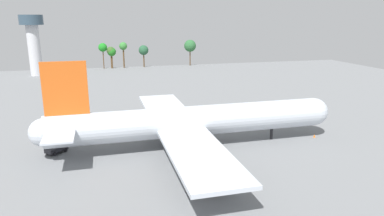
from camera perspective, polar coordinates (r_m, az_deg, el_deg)
name	(u,v)px	position (r m, az deg, el deg)	size (l,w,h in m)	color
ground_plane	(192,147)	(77.33, 0.00, -6.41)	(267.00, 267.00, 0.00)	slate
cargo_airplane	(191,122)	(75.35, -0.17, -2.26)	(66.75, 60.58, 19.85)	silver
maintenance_van	(272,104)	(113.48, 13.03, 0.68)	(4.47, 2.47, 1.91)	#333338
baggage_tug	(58,148)	(79.23, -21.37, -6.12)	(4.75, 4.65, 2.31)	#232328
fuel_truck	(159,105)	(109.39, -5.47, 0.56)	(3.85, 5.19, 2.46)	#B21E19
safety_cone_nose	(314,136)	(88.05, 19.59, -4.37)	(0.51, 0.51, 0.73)	orange
control_tower	(33,38)	(187.11, -24.81, 10.46)	(10.99, 10.99, 29.19)	silver
tree_line_backdrop	(147,48)	(202.17, -7.39, 9.77)	(56.08, 7.03, 15.17)	#51381E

